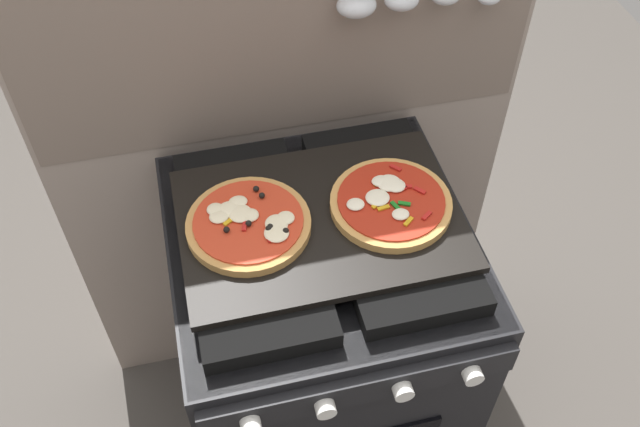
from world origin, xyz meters
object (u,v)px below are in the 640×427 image
object	(u,v)px
pizza_left	(249,223)
pizza_right	(390,202)
stove	(320,345)
baking_tray	(320,220)

from	to	relation	value
pizza_left	pizza_right	xyz separation A→B (m)	(0.27, -0.01, -0.00)
pizza_right	pizza_left	bearing A→B (deg)	177.76
pizza_left	stove	bearing A→B (deg)	-2.97
stove	pizza_right	bearing A→B (deg)	-1.52
baking_tray	pizza_left	distance (m)	0.14
stove	baking_tray	bearing A→B (deg)	90.00
baking_tray	pizza_right	size ratio (longest dim) A/B	2.29
baking_tray	pizza_right	distance (m)	0.14
baking_tray	pizza_left	size ratio (longest dim) A/B	2.29
stove	pizza_right	distance (m)	0.50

